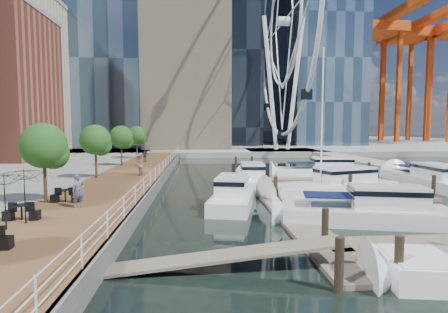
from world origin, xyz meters
The scene contains 17 objects.
ground centered at (0.00, 0.00, 0.00)m, with size 520.00×520.00×0.00m, color black.
boardwalk centered at (-9.00, 15.00, 0.50)m, with size 6.00×60.00×1.00m, color brown.
seawall centered at (-6.00, 15.00, 0.50)m, with size 0.25×60.00×1.00m, color #595954.
land_far centered at (0.00, 102.00, 0.50)m, with size 200.00×114.00×1.00m, color gray.
breakwater centered at (20.00, 20.00, 0.50)m, with size 4.00×60.00×1.00m, color gray.
pier centered at (14.00, 52.00, 0.50)m, with size 14.00×12.00×1.00m, color gray.
railing centered at (-6.10, 15.00, 1.52)m, with size 0.10×60.00×1.05m, color white, non-canonical shape.
floating_docks centered at (7.97, 9.98, 0.49)m, with size 16.00×34.00×2.60m.
ferris_wheel centered at (14.00, 52.00, 25.92)m, with size 5.80×45.60×47.80m.
port_cranes centered at (67.67, 95.67, 20.00)m, with size 40.00×52.00×38.00m.
street_trees centered at (-11.40, 14.00, 4.29)m, with size 2.60×42.60×4.60m.
cafe_tables centered at (-10.40, -2.00, 1.37)m, with size 2.50×13.70×0.74m.
yacht_foreground centered at (6.73, 1.81, 0.00)m, with size 2.69×10.04×2.15m, color silver, non-canonical shape.
pedestrian_near centered at (-9.05, 2.53, 1.92)m, with size 0.67×0.44×1.83m, color #545670.
pedestrian_mid centered at (-8.01, 15.29, 1.98)m, with size 0.95×0.74×1.95m, color gray.
pedestrian_far centered at (-9.41, 28.31, 1.80)m, with size 0.94×0.39×1.60m, color #31363D.
moored_yachts centered at (8.61, 10.88, 0.00)m, with size 22.75×29.97×11.50m.
Camera 1 is at (-2.50, -16.66, 5.30)m, focal length 28.00 mm.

